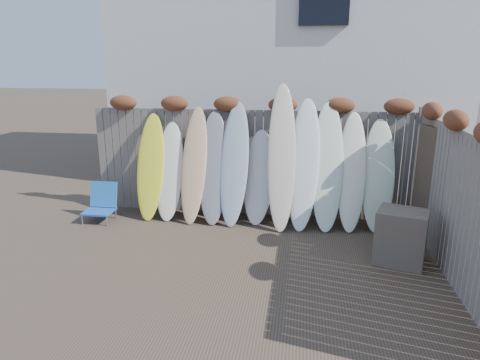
# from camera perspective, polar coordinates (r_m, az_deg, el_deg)

# --- Properties ---
(ground) EXTENTS (80.00, 80.00, 0.00)m
(ground) POSITION_cam_1_polar(r_m,az_deg,el_deg) (6.16, -1.67, -11.99)
(ground) COLOR #493A2D
(back_fence) EXTENTS (6.05, 0.28, 2.24)m
(back_fence) POSITION_cam_1_polar(r_m,az_deg,el_deg) (8.00, 1.68, 3.51)
(back_fence) COLOR slate
(back_fence) RESTS_ON ground
(right_fence) EXTENTS (0.28, 4.40, 2.24)m
(right_fence) POSITION_cam_1_polar(r_m,az_deg,el_deg) (6.22, 27.02, -2.10)
(right_fence) COLOR slate
(right_fence) RESTS_ON ground
(house) EXTENTS (8.50, 5.50, 6.33)m
(house) POSITION_cam_1_polar(r_m,az_deg,el_deg) (11.89, 6.41, 17.11)
(house) COLOR silver
(house) RESTS_ON ground
(beach_chair) EXTENTS (0.52, 0.55, 0.69)m
(beach_chair) POSITION_cam_1_polar(r_m,az_deg,el_deg) (8.34, -18.00, -2.92)
(beach_chair) COLOR #234DAF
(beach_chair) RESTS_ON ground
(wooden_crate) EXTENTS (0.82, 0.75, 0.79)m
(wooden_crate) POSITION_cam_1_polar(r_m,az_deg,el_deg) (6.67, 20.67, -7.10)
(wooden_crate) COLOR #483A36
(wooden_crate) RESTS_ON ground
(lattice_panel) EXTENTS (0.36, 1.22, 1.87)m
(lattice_panel) POSITION_cam_1_polar(r_m,az_deg,el_deg) (7.23, 24.66, -1.24)
(lattice_panel) COLOR brown
(lattice_panel) RESTS_ON ground
(surfboard_0) EXTENTS (0.53, 0.70, 1.93)m
(surfboard_0) POSITION_cam_1_polar(r_m,az_deg,el_deg) (8.10, -11.84, 1.74)
(surfboard_0) COLOR yellow
(surfboard_0) RESTS_ON ground
(surfboard_1) EXTENTS (0.55, 0.66, 1.77)m
(surfboard_1) POSITION_cam_1_polar(r_m,az_deg,el_deg) (8.00, -9.39, 1.12)
(surfboard_1) COLOR white
(surfboard_1) RESTS_ON ground
(surfboard_2) EXTENTS (0.53, 0.77, 2.06)m
(surfboard_2) POSITION_cam_1_polar(r_m,az_deg,el_deg) (7.79, -6.15, 1.95)
(surfboard_2) COLOR #DEAF81
(surfboard_2) RESTS_ON ground
(surfboard_3) EXTENTS (0.58, 0.74, 1.99)m
(surfboard_3) POSITION_cam_1_polar(r_m,az_deg,el_deg) (7.73, -3.57, 1.61)
(surfboard_3) COLOR slate
(surfboard_3) RESTS_ON ground
(surfboard_4) EXTENTS (0.56, 0.80, 2.16)m
(surfboard_4) POSITION_cam_1_polar(r_m,az_deg,el_deg) (7.63, -0.76, 2.14)
(surfboard_4) COLOR #9DB0C4
(surfboard_4) RESTS_ON ground
(surfboard_5) EXTENTS (0.59, 0.65, 1.67)m
(surfboard_5) POSITION_cam_1_polar(r_m,az_deg,el_deg) (7.71, 2.49, 0.38)
(surfboard_5) COLOR silver
(surfboard_5) RESTS_ON ground
(surfboard_6) EXTENTS (0.54, 0.90, 2.49)m
(surfboard_6) POSITION_cam_1_polar(r_m,az_deg,el_deg) (7.45, 5.57, 3.05)
(surfboard_6) COLOR beige
(surfboard_6) RESTS_ON ground
(surfboard_7) EXTENTS (0.61, 0.84, 2.24)m
(surfboard_7) POSITION_cam_1_polar(r_m,az_deg,el_deg) (7.51, 8.48, 2.04)
(surfboard_7) COLOR white
(surfboard_7) RESTS_ON ground
(surfboard_8) EXTENTS (0.55, 0.78, 2.19)m
(surfboard_8) POSITION_cam_1_polar(r_m,az_deg,el_deg) (7.55, 11.57, 1.78)
(surfboard_8) COLOR white
(surfboard_8) RESTS_ON ground
(surfboard_9) EXTENTS (0.50, 0.73, 2.02)m
(surfboard_9) POSITION_cam_1_polar(r_m,az_deg,el_deg) (7.62, 14.68, 1.05)
(surfboard_9) COLOR white
(surfboard_9) RESTS_ON ground
(surfboard_10) EXTENTS (0.58, 0.70, 1.90)m
(surfboard_10) POSITION_cam_1_polar(r_m,az_deg,el_deg) (7.73, 17.95, 0.56)
(surfboard_10) COLOR silver
(surfboard_10) RESTS_ON ground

